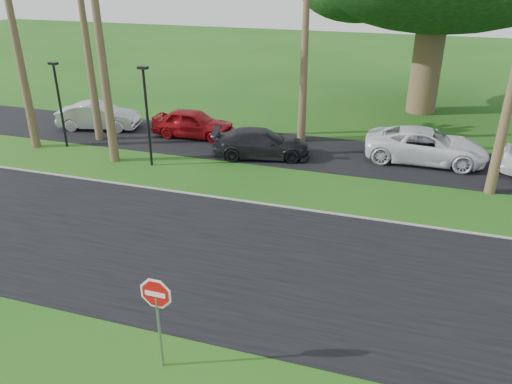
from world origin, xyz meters
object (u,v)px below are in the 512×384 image
object	(u,v)px
car_silver	(99,116)
car_dark	(261,144)
stop_sign_near	(157,305)
car_red	(193,123)
car_minivan	(426,146)

from	to	relation	value
car_silver	car_dark	world-z (taller)	car_silver
stop_sign_near	car_dark	xyz separation A→B (m)	(-1.85, 14.11, -1.08)
car_silver	car_dark	distance (m)	10.29
car_red	car_dark	bearing A→B (deg)	-114.48
car_silver	car_minivan	size ratio (longest dim) A/B	0.81
car_silver	car_minivan	xyz separation A→B (m)	(17.87, 0.31, 0.04)
stop_sign_near	car_silver	bearing A→B (deg)	127.63
car_silver	car_red	xyz separation A→B (m)	(5.72, 0.34, 0.01)
stop_sign_near	car_silver	world-z (taller)	stop_sign_near
stop_sign_near	car_minivan	xyz separation A→B (m)	(5.84, 15.91, -0.99)
car_red	car_minivan	bearing A→B (deg)	-92.28
car_dark	car_minivan	size ratio (longest dim) A/B	0.84
car_silver	car_minivan	world-z (taller)	car_minivan
stop_sign_near	car_silver	xyz separation A→B (m)	(-12.03, 15.60, -1.02)
car_silver	car_minivan	distance (m)	17.87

